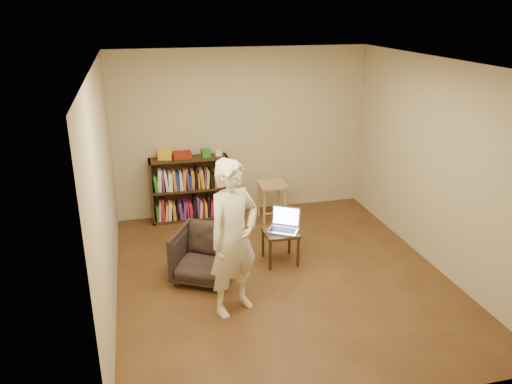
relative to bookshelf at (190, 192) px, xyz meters
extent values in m
plane|color=#492817|center=(0.87, -2.09, -0.44)|extent=(4.50, 4.50, 0.00)
plane|color=white|center=(0.87, -2.09, 2.16)|extent=(4.50, 4.50, 0.00)
plane|color=#B8B08B|center=(0.87, 0.16, 0.86)|extent=(4.00, 0.00, 4.00)
plane|color=#B8B08B|center=(-1.13, -2.09, 0.86)|extent=(0.00, 4.50, 4.50)
plane|color=#B8B08B|center=(2.87, -2.09, 0.86)|extent=(0.00, 4.50, 4.50)
cube|color=black|center=(-0.58, -0.01, 0.06)|extent=(0.03, 0.30, 1.00)
cube|color=black|center=(0.58, -0.01, 0.06)|extent=(0.03, 0.30, 1.00)
cube|color=black|center=(0.00, 0.13, 0.06)|extent=(1.20, 0.02, 1.00)
cube|color=black|center=(0.00, -0.01, -0.42)|extent=(1.20, 0.30, 0.03)
cube|color=black|center=(0.00, -0.01, 0.06)|extent=(1.14, 0.30, 0.03)
cube|color=black|center=(0.00, -0.01, 0.55)|extent=(1.20, 0.30, 0.03)
cube|color=yellow|center=(-0.34, 0.01, 0.64)|extent=(0.23, 0.19, 0.16)
cube|color=maroon|center=(-0.09, 0.01, 0.61)|extent=(0.28, 0.21, 0.09)
cube|color=#2B7E21|center=(0.26, -0.03, 0.62)|extent=(0.14, 0.14, 0.13)
cube|color=white|center=(0.46, 0.00, 0.60)|extent=(0.11, 0.11, 0.08)
cube|color=#A37F4F|center=(1.23, -0.34, 0.14)|extent=(0.42, 0.42, 0.04)
cylinder|color=#A37F4F|center=(1.07, -0.51, -0.16)|extent=(0.04, 0.04, 0.56)
cylinder|color=#A37F4F|center=(1.40, -0.51, -0.16)|extent=(0.04, 0.04, 0.56)
cylinder|color=#A37F4F|center=(1.07, -0.18, -0.16)|extent=(0.04, 0.04, 0.56)
cylinder|color=#A37F4F|center=(1.40, -0.18, -0.16)|extent=(0.04, 0.04, 0.56)
imported|color=black|center=(-0.05, -1.91, -0.11)|extent=(0.95, 0.96, 0.65)
cube|color=#311F10|center=(0.97, -1.71, -0.02)|extent=(0.43, 0.43, 0.04)
cylinder|color=#311F10|center=(0.78, -1.89, -0.24)|extent=(0.04, 0.04, 0.40)
cylinder|color=#311F10|center=(1.15, -1.89, -0.24)|extent=(0.04, 0.04, 0.40)
cylinder|color=#311F10|center=(0.78, -1.52, -0.24)|extent=(0.04, 0.04, 0.40)
cylinder|color=#311F10|center=(1.15, -1.52, -0.24)|extent=(0.04, 0.04, 0.40)
cube|color=silver|center=(1.00, -1.72, 0.01)|extent=(0.46, 0.43, 0.02)
cube|color=black|center=(1.00, -1.72, 0.02)|extent=(0.35, 0.30, 0.00)
cube|color=silver|center=(1.08, -1.59, 0.15)|extent=(0.35, 0.24, 0.27)
cube|color=#B6CCFF|center=(1.08, -1.59, 0.15)|extent=(0.30, 0.20, 0.22)
imported|color=beige|center=(0.16, -2.64, 0.43)|extent=(0.76, 0.67, 1.75)
camera|label=1|loc=(-0.76, -7.31, 2.76)|focal=35.00mm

